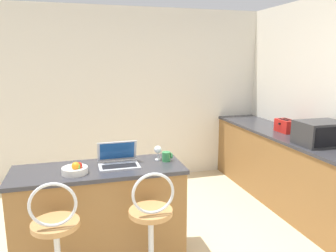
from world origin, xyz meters
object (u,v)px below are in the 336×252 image
at_px(toaster, 286,126).
at_px(mug_white, 315,133).
at_px(bar_stool_far, 151,237).
at_px(wine_glass_short, 157,150).
at_px(fruit_bowl, 75,169).
at_px(microwave, 320,133).
at_px(bar_stool_near, 57,251).
at_px(mug_green, 167,156).
at_px(laptop, 118,159).

relative_size(toaster, mug_white, 2.65).
height_order(bar_stool_far, wine_glass_short, wine_glass_short).
height_order(fruit_bowl, mug_white, fruit_bowl).
xyz_separation_m(bar_stool_far, microwave, (2.05, 0.63, 0.56)).
relative_size(microwave, mug_white, 4.81).
bearing_deg(bar_stool_near, wine_glass_short, 33.62).
height_order(toaster, mug_green, toaster).
height_order(laptop, wine_glass_short, laptop).
height_order(microwave, toaster, microwave).
height_order(laptop, mug_green, laptop).
relative_size(bar_stool_near, fruit_bowl, 4.98).
bearing_deg(wine_glass_short, microwave, 1.07).
distance_m(bar_stool_near, microwave, 2.88).
relative_size(bar_stool_near, mug_white, 10.27).
height_order(wine_glass_short, fruit_bowl, wine_glass_short).
bearing_deg(toaster, bar_stool_far, -148.12).
distance_m(bar_stool_near, fruit_bowl, 0.64).
relative_size(microwave, fruit_bowl, 2.33).
height_order(microwave, fruit_bowl, microwave).
bearing_deg(mug_white, fruit_bowl, -168.87).
bearing_deg(mug_white, mug_green, -167.88).
xyz_separation_m(bar_stool_far, mug_white, (2.26, 0.96, 0.47)).
height_order(mug_green, mug_white, mug_white).
bearing_deg(laptop, bar_stool_far, -72.55).
relative_size(toaster, fruit_bowl, 1.29).
relative_size(laptop, mug_white, 3.45).
bearing_deg(wine_glass_short, mug_green, -42.59).
bearing_deg(mug_white, laptop, -170.31).
bearing_deg(wine_glass_short, fruit_bowl, -165.73).
xyz_separation_m(bar_stool_far, laptop, (-0.17, 0.54, 0.48)).
bearing_deg(fruit_bowl, laptop, 20.18).
relative_size(wine_glass_short, mug_green, 1.41).
xyz_separation_m(bar_stool_near, mug_white, (2.96, 0.96, 0.47)).
distance_m(microwave, toaster, 0.67).
relative_size(bar_stool_near, laptop, 2.98).
bearing_deg(bar_stool_far, wine_glass_short, 71.29).
relative_size(bar_stool_near, wine_glass_short, 7.77).
distance_m(fruit_bowl, mug_green, 0.83).
distance_m(bar_stool_far, laptop, 0.75).
bearing_deg(bar_stool_near, bar_stool_far, 0.00).
height_order(bar_stool_near, toaster, toaster).
bearing_deg(microwave, wine_glass_short, -178.93).
bearing_deg(fruit_bowl, toaster, 18.68).
bearing_deg(bar_stool_far, toaster, 31.88).
bearing_deg(mug_green, bar_stool_near, -151.20).
bearing_deg(toaster, microwave, -92.90).
relative_size(bar_stool_far, toaster, 3.87).
bearing_deg(laptop, toaster, 18.44).
distance_m(mug_green, mug_white, 2.04).
distance_m(wine_glass_short, mug_white, 2.09).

